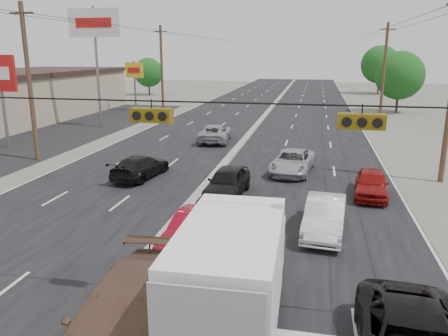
{
  "coord_description": "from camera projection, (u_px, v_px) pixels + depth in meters",
  "views": [
    {
      "loc": [
        5.45,
        -10.2,
        6.96
      ],
      "look_at": [
        1.81,
        7.34,
        2.2
      ],
      "focal_mm": 35.0,
      "sensor_mm": 36.0,
      "label": 1
    }
  ],
  "objects": [
    {
      "name": "traffic_signals",
      "position": [
        148.0,
        113.0,
        10.83
      ],
      "size": [
        25.0,
        0.3,
        0.54
      ],
      "color": "black",
      "rests_on": "ground"
    },
    {
      "name": "tree_left_far",
      "position": [
        149.0,
        72.0,
        72.66
      ],
      "size": [
        4.8,
        4.8,
        6.12
      ],
      "color": "#382619",
      "rests_on": "ground"
    },
    {
      "name": "pole_sign_billboard",
      "position": [
        95.0,
        31.0,
        39.59
      ],
      "size": [
        5.0,
        0.25,
        11.0
      ],
      "color": "slate",
      "rests_on": "ground"
    },
    {
      "name": "queue_car_c",
      "position": [
        292.0,
        162.0,
        25.87
      ],
      "size": [
        2.74,
        4.99,
        1.33
      ],
      "primitive_type": "imported",
      "rotation": [
        0.0,
        0.0,
        -0.12
      ],
      "color": "#A3A5AB",
      "rests_on": "ground"
    },
    {
      "name": "queue_car_e",
      "position": [
        371.0,
        184.0,
        21.61
      ],
      "size": [
        1.95,
        4.02,
        1.32
      ],
      "primitive_type": "imported",
      "rotation": [
        0.0,
        0.0,
        -0.1
      ],
      "color": "maroon",
      "rests_on": "ground"
    },
    {
      "name": "oncoming_near",
      "position": [
        140.0,
        167.0,
        24.85
      ],
      "size": [
        2.43,
        4.69,
        1.3
      ],
      "primitive_type": "imported",
      "rotation": [
        0.0,
        0.0,
        3.0
      ],
      "color": "black",
      "rests_on": "ground"
    },
    {
      "name": "utility_pole_left_b",
      "position": [
        29.0,
        82.0,
        27.86
      ],
      "size": [
        1.6,
        0.3,
        10.0
      ],
      "color": "#422D1E",
      "rests_on": "ground"
    },
    {
      "name": "queue_car_a",
      "position": [
        227.0,
        182.0,
        21.62
      ],
      "size": [
        1.97,
        4.35,
        1.45
      ],
      "primitive_type": "imported",
      "rotation": [
        0.0,
        0.0,
        -0.06
      ],
      "color": "black",
      "rests_on": "ground"
    },
    {
      "name": "tree_right_mid",
      "position": [
        400.0,
        76.0,
        51.03
      ],
      "size": [
        5.6,
        5.6,
        7.14
      ],
      "color": "#382619",
      "rests_on": "ground"
    },
    {
      "name": "tan_sedan",
      "position": [
        126.0,
        322.0,
        10.17
      ],
      "size": [
        2.82,
        6.19,
        1.76
      ],
      "primitive_type": "imported",
      "rotation": [
        0.0,
        0.0,
        0.06
      ],
      "color": "brown",
      "rests_on": "ground"
    },
    {
      "name": "tree_right_far",
      "position": [
        380.0,
        65.0,
        74.33
      ],
      "size": [
        6.4,
        6.4,
        8.16
      ],
      "color": "#382619",
      "rests_on": "ground"
    },
    {
      "name": "utility_pole_right_c",
      "position": [
        384.0,
        70.0,
        46.59
      ],
      "size": [
        1.6,
        0.3,
        10.0
      ],
      "color": "#422D1E",
      "rests_on": "ground"
    },
    {
      "name": "pole_sign_mid",
      "position": [
        0.0,
        79.0,
        31.58
      ],
      "size": [
        2.6,
        0.25,
        7.0
      ],
      "color": "slate",
      "rests_on": "ground"
    },
    {
      "name": "red_sedan",
      "position": [
        194.0,
        231.0,
        15.86
      ],
      "size": [
        1.91,
        4.21,
        1.34
      ],
      "primitive_type": "imported",
      "rotation": [
        0.0,
        0.0,
        -0.12
      ],
      "color": "maroon",
      "rests_on": "ground"
    },
    {
      "name": "center_median",
      "position": [
        254.0,
        128.0,
        40.88
      ],
      "size": [
        0.5,
        160.0,
        0.2
      ],
      "primitive_type": "cube",
      "color": "gray",
      "rests_on": "ground"
    },
    {
      "name": "pole_sign_far",
      "position": [
        134.0,
        74.0,
        52.38
      ],
      "size": [
        2.2,
        0.25,
        6.0
      ],
      "color": "slate",
      "rests_on": "ground"
    },
    {
      "name": "ground",
      "position": [
        110.0,
        303.0,
        12.51
      ],
      "size": [
        200.0,
        200.0,
        0.0
      ],
      "primitive_type": "plane",
      "color": "#606356",
      "rests_on": "ground"
    },
    {
      "name": "oncoming_far",
      "position": [
        215.0,
        133.0,
        34.92
      ],
      "size": [
        2.71,
        5.16,
        1.38
      ],
      "primitive_type": "imported",
      "rotation": [
        0.0,
        0.0,
        3.23
      ],
      "color": "#97999E",
      "rests_on": "ground"
    },
    {
      "name": "road_surface",
      "position": [
        254.0,
        129.0,
        40.9
      ],
      "size": [
        20.0,
        160.0,
        0.02
      ],
      "primitive_type": "cube",
      "color": "black",
      "rests_on": "ground"
    },
    {
      "name": "utility_pole_left_c",
      "position": [
        162.0,
        69.0,
        51.51
      ],
      "size": [
        1.6,
        0.3,
        10.0
      ],
      "color": "#422D1E",
      "rests_on": "ground"
    },
    {
      "name": "box_truck",
      "position": [
        234.0,
        275.0,
        10.81
      ],
      "size": [
        2.33,
        6.29,
        3.17
      ],
      "rotation": [
        0.0,
        0.0,
        0.02
      ],
      "color": "black",
      "rests_on": "ground"
    },
    {
      "name": "queue_car_b",
      "position": [
        325.0,
        216.0,
        17.2
      ],
      "size": [
        1.85,
        4.36,
        1.4
      ],
      "primitive_type": "imported",
      "rotation": [
        0.0,
        0.0,
        -0.09
      ],
      "color": "silver",
      "rests_on": "ground"
    },
    {
      "name": "parking_lot",
      "position": [
        61.0,
        132.0,
        39.51
      ],
      "size": [
        10.0,
        42.0,
        0.02
      ],
      "primitive_type": "cube",
      "color": "black",
      "rests_on": "ground"
    }
  ]
}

